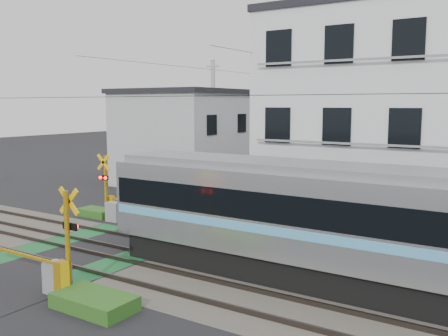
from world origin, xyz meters
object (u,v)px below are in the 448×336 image
Objects in this scene: pedestrian at (376,152)px; apartment_block at (398,120)px; crossing_signal_near at (57,270)px; crossing_signal_far at (114,206)px.

apartment_block is at bearing 124.03° from pedestrian.
pedestrian is (-2.12, 38.64, 0.10)m from crossing_signal_near.
apartment_block is 6.29× the size of pedestrian.
apartment_block is (5.91, 13.15, 3.94)m from crossing_signal_near.
crossing_signal_near is at bearing 109.68° from pedestrian.
apartment_block reaches higher than crossing_signal_near.
apartment_block is (11.09, 5.84, 3.94)m from crossing_signal_far.
apartment_block is 27.00m from pedestrian.
crossing_signal_near is 0.46× the size of apartment_block.
crossing_signal_near is at bearing -54.71° from crossing_signal_far.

